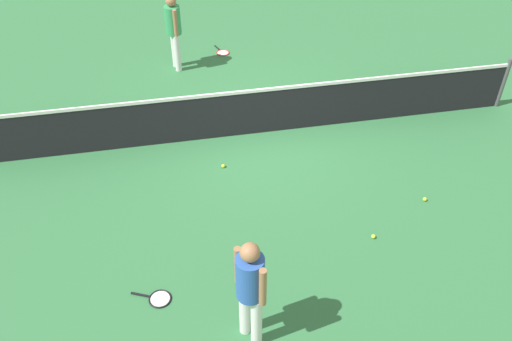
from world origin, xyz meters
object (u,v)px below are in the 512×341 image
player_far_side (173,27)px  tennis_ball_midcourt (425,199)px  tennis_ball_near_player (223,166)px  tennis_ball_by_net (373,236)px  tennis_racket_near_player (158,298)px  tennis_racket_far_player (222,52)px  player_near_side (250,286)px

player_far_side → tennis_ball_midcourt: (3.64, -5.31, -0.98)m
tennis_ball_near_player → tennis_ball_midcourt: size_ratio=1.00×
tennis_ball_midcourt → tennis_ball_by_net: bearing=-150.7°
player_far_side → tennis_racket_near_player: player_far_side is taller
player_far_side → tennis_ball_near_player: bearing=-82.5°
tennis_racket_far_player → tennis_ball_midcourt: size_ratio=9.19×
tennis_racket_near_player → tennis_ball_near_player: tennis_ball_near_player is taller
tennis_ball_midcourt → tennis_ball_near_player: bearing=154.4°
player_far_side → tennis_ball_by_net: bearing=-67.2°
tennis_racket_far_player → tennis_ball_near_player: (-0.62, -4.35, 0.02)m
player_far_side → tennis_ball_near_player: player_far_side is taller
player_near_side → tennis_racket_near_player: (-1.14, 0.81, -1.00)m
tennis_ball_near_player → player_far_side: bearing=97.5°
player_far_side → tennis_racket_near_player: 6.59m
tennis_racket_near_player → tennis_ball_by_net: bearing=8.9°
player_near_side → tennis_ball_by_net: size_ratio=25.76×
tennis_racket_far_player → player_near_side: bearing=-95.7°
tennis_racket_near_player → player_far_side: bearing=83.0°
tennis_racket_far_player → tennis_ball_near_player: size_ratio=9.19×
tennis_racket_near_player → tennis_ball_near_player: 2.96m
player_near_side → player_far_side: bearing=92.7°
player_near_side → tennis_ball_by_net: bearing=31.6°
tennis_ball_by_net → tennis_racket_near_player: bearing=-171.1°
player_far_side → tennis_racket_far_player: size_ratio=2.80×
tennis_ball_near_player → tennis_ball_midcourt: 3.49m
tennis_racket_far_player → tennis_ball_by_net: (1.39, -6.50, 0.02)m
tennis_ball_near_player → tennis_ball_midcourt: (3.14, -1.51, 0.00)m
player_near_side → tennis_ball_by_net: (2.16, 1.33, -0.98)m
tennis_racket_near_player → tennis_ball_midcourt: bearing=14.6°
player_far_side → tennis_ball_midcourt: size_ratio=25.76×
player_far_side → tennis_racket_far_player: player_far_side is taller
tennis_racket_far_player → tennis_ball_near_player: tennis_ball_near_player is taller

